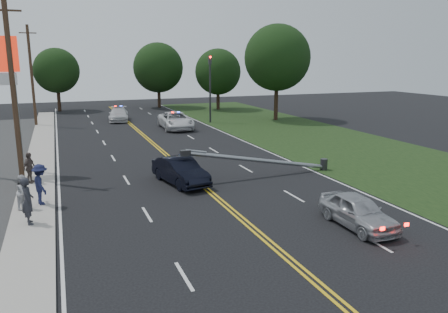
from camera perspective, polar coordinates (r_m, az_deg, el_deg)
name	(u,v)px	position (r m, az deg, el deg)	size (l,w,h in m)	color
ground	(262,236)	(17.29, 4.97, -10.35)	(120.00, 120.00, 0.00)	black
sidewalk	(37,188)	(25.22, -23.27, -3.76)	(1.80, 70.00, 0.12)	#A7A197
grass_verge	(373,156)	(32.50, 18.88, 0.01)	(12.00, 80.00, 0.01)	black
centerline_yellow	(189,174)	(26.16, -4.60, -2.29)	(0.36, 80.00, 0.00)	gold
traffic_signal	(210,83)	(46.92, -1.83, 9.57)	(0.28, 0.41, 7.05)	#2D2D30
fallen_streetlight	(267,161)	(25.61, 5.67, -0.54)	(9.36, 0.44, 1.91)	#2D2D30
utility_pole_mid	(13,90)	(26.42, -25.83, 7.82)	(1.60, 0.28, 10.00)	#382619
utility_pole_far	(32,76)	(48.36, -23.82, 9.65)	(1.60, 0.28, 10.00)	#382619
tree_6	(56,71)	(61.25, -21.04, 10.43)	(5.75, 5.75, 8.11)	black
tree_7	(158,68)	(62.35, -8.60, 11.40)	(6.86, 6.86, 8.94)	black
tree_8	(218,72)	(59.23, -0.79, 11.00)	(6.09, 6.09, 8.07)	black
tree_9	(277,58)	(49.31, 6.96, 12.68)	(7.25, 7.25, 10.46)	black
crashed_sedan	(180,171)	(24.07, -5.72, -1.88)	(1.53, 4.39, 1.45)	black
waiting_sedan	(358,211)	(18.74, 17.07, -6.84)	(1.57, 3.90, 1.33)	#A2A4AA
emergency_a	(176,120)	(43.12, -6.33, 4.70)	(2.73, 5.91, 1.64)	silver
emergency_b	(119,114)	(49.74, -13.60, 5.37)	(2.03, 5.00, 1.45)	silver
bystander_a	(28,201)	(19.52, -24.26, -5.30)	(0.71, 0.47, 1.96)	#282830
bystander_b	(23,192)	(21.64, -24.72, -4.19)	(0.76, 0.59, 1.57)	#BAB9BF
bystander_c	(41,184)	(21.89, -22.84, -3.37)	(1.23, 0.71, 1.90)	#1A1E42
bystander_d	(29,168)	(25.88, -24.08, -1.36)	(0.99, 0.41, 1.69)	#554844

